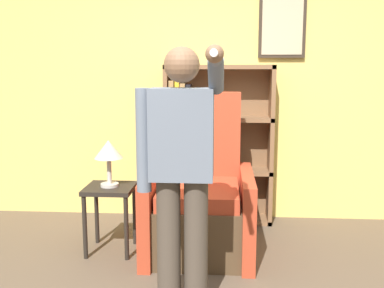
# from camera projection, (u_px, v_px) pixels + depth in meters

# --- Properties ---
(wall_back) EXTENTS (8.00, 0.11, 2.80)m
(wall_back) POSITION_uv_depth(u_px,v_px,m) (212.00, 80.00, 4.50)
(wall_back) COLOR #E0C160
(wall_back) RESTS_ON ground_plane
(bookcase) EXTENTS (1.06, 0.28, 1.55)m
(bookcase) POSITION_uv_depth(u_px,v_px,m) (208.00, 147.00, 4.45)
(bookcase) COLOR brown
(bookcase) RESTS_ON ground_plane
(armchair) EXTENTS (0.88, 0.94, 1.32)m
(armchair) POSITION_uv_depth(u_px,v_px,m) (200.00, 204.00, 3.78)
(armchair) COLOR #4C3823
(armchair) RESTS_ON ground_plane
(person_standing) EXTENTS (0.53, 0.78, 1.65)m
(person_standing) POSITION_uv_depth(u_px,v_px,m) (182.00, 166.00, 2.72)
(person_standing) COLOR #473D33
(person_standing) RESTS_ON ground_plane
(side_table) EXTENTS (0.39, 0.39, 0.56)m
(side_table) POSITION_uv_depth(u_px,v_px,m) (110.00, 199.00, 3.72)
(side_table) COLOR black
(side_table) RESTS_ON ground_plane
(table_lamp) EXTENTS (0.23, 0.23, 0.39)m
(table_lamp) POSITION_uv_depth(u_px,v_px,m) (109.00, 152.00, 3.65)
(table_lamp) COLOR #B7B2A8
(table_lamp) RESTS_ON side_table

